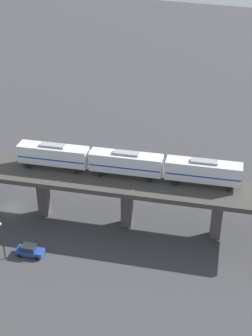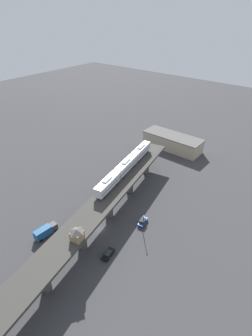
{
  "view_description": "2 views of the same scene",
  "coord_description": "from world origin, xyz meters",
  "px_view_note": "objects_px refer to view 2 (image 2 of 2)",
  "views": [
    {
      "loc": [
        55.58,
        47.29,
        48.93
      ],
      "look_at": [
        -5.45,
        20.34,
        10.4
      ],
      "focal_mm": 50.0,
      "sensor_mm": 36.0,
      "label": 1
    },
    {
      "loc": [
        43.85,
        -41.06,
        59.62
      ],
      "look_at": [
        -5.45,
        20.34,
        10.4
      ],
      "focal_mm": 28.0,
      "sensor_mm": 36.0,
      "label": 2
    }
  ],
  "objects_px": {
    "street_car_blue": "(143,222)",
    "delivery_truck": "(45,231)",
    "subway_train": "(126,166)",
    "signal_hut": "(77,234)",
    "warehouse_building": "(172,142)",
    "street_car_black": "(108,254)",
    "street_lamp": "(143,223)"
  },
  "relations": [
    {
      "from": "signal_hut",
      "to": "street_car_black",
      "type": "bearing_deg",
      "value": 53.67
    },
    {
      "from": "delivery_truck",
      "to": "warehouse_building",
      "type": "distance_m",
      "value": 73.85
    },
    {
      "from": "delivery_truck",
      "to": "warehouse_building",
      "type": "bearing_deg",
      "value": 89.52
    },
    {
      "from": "street_car_blue",
      "to": "street_car_black",
      "type": "relative_size",
      "value": 1.0
    },
    {
      "from": "street_car_blue",
      "to": "street_lamp",
      "type": "bearing_deg",
      "value": -53.23
    },
    {
      "from": "warehouse_building",
      "to": "street_lamp",
      "type": "bearing_deg",
      "value": -68.36
    },
    {
      "from": "street_car_black",
      "to": "delivery_truck",
      "type": "distance_m",
      "value": 20.79
    },
    {
      "from": "signal_hut",
      "to": "warehouse_building",
      "type": "xyz_separation_m",
      "value": [
        -14.76,
        74.0,
        -7.29
      ]
    },
    {
      "from": "signal_hut",
      "to": "warehouse_building",
      "type": "bearing_deg",
      "value": 101.28
    },
    {
      "from": "subway_train",
      "to": "street_car_black",
      "type": "relative_size",
      "value": 7.95
    },
    {
      "from": "street_car_blue",
      "to": "street_lamp",
      "type": "distance_m",
      "value": 4.96
    },
    {
      "from": "delivery_truck",
      "to": "warehouse_building",
      "type": "xyz_separation_m",
      "value": [
        0.62,
        73.83,
        1.65
      ]
    },
    {
      "from": "street_lamp",
      "to": "subway_train",
      "type": "bearing_deg",
      "value": 142.73
    },
    {
      "from": "subway_train",
      "to": "signal_hut",
      "type": "bearing_deg",
      "value": -72.43
    },
    {
      "from": "street_car_blue",
      "to": "street_lamp",
      "type": "height_order",
      "value": "street_lamp"
    },
    {
      "from": "street_lamp",
      "to": "warehouse_building",
      "type": "distance_m",
      "value": 58.6
    },
    {
      "from": "subway_train",
      "to": "warehouse_building",
      "type": "relative_size",
      "value": 1.29
    },
    {
      "from": "street_car_blue",
      "to": "delivery_truck",
      "type": "bearing_deg",
      "value": -131.67
    },
    {
      "from": "street_car_blue",
      "to": "delivery_truck",
      "type": "height_order",
      "value": "delivery_truck"
    },
    {
      "from": "street_car_black",
      "to": "street_car_blue",
      "type": "bearing_deg",
      "value": 89.84
    },
    {
      "from": "signal_hut",
      "to": "street_lamp",
      "type": "bearing_deg",
      "value": 70.69
    },
    {
      "from": "subway_train",
      "to": "delivery_truck",
      "type": "bearing_deg",
      "value": -98.88
    },
    {
      "from": "street_car_black",
      "to": "warehouse_building",
      "type": "xyz_separation_m",
      "value": [
        -19.28,
        67.86,
        2.47
      ]
    },
    {
      "from": "street_car_blue",
      "to": "warehouse_building",
      "type": "height_order",
      "value": "warehouse_building"
    },
    {
      "from": "subway_train",
      "to": "delivery_truck",
      "type": "distance_m",
      "value": 34.21
    },
    {
      "from": "street_car_blue",
      "to": "street_car_black",
      "type": "height_order",
      "value": "same"
    },
    {
      "from": "subway_train",
      "to": "signal_hut",
      "type": "xyz_separation_m",
      "value": [
        10.32,
        -32.59,
        -0.74
      ]
    },
    {
      "from": "signal_hut",
      "to": "street_car_blue",
      "type": "distance_m",
      "value": 25.02
    },
    {
      "from": "street_car_blue",
      "to": "delivery_truck",
      "type": "xyz_separation_m",
      "value": [
        -19.95,
        -22.42,
        0.82
      ]
    },
    {
      "from": "signal_hut",
      "to": "street_car_blue",
      "type": "relative_size",
      "value": 0.81
    },
    {
      "from": "subway_train",
      "to": "street_car_blue",
      "type": "relative_size",
      "value": 7.94
    },
    {
      "from": "delivery_truck",
      "to": "street_lamp",
      "type": "distance_m",
      "value": 29.57
    }
  ]
}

